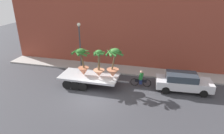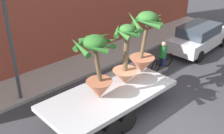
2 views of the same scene
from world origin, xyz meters
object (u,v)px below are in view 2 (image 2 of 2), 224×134
at_px(flatbed_trailer, 105,100).
at_px(potted_palm_front, 126,62).
at_px(parked_car, 199,37).
at_px(potted_palm_rear, 97,69).
at_px(cyclist, 163,57).
at_px(street_lamp, 8,27).
at_px(potted_palm_middle, 144,46).

distance_m(flatbed_trailer, potted_palm_front, 1.65).
bearing_deg(parked_car, potted_palm_rear, -173.10).
relative_size(potted_palm_rear, parked_car, 0.52).
distance_m(potted_palm_front, cyclist, 3.91).
bearing_deg(street_lamp, parked_car, -12.05).
distance_m(cyclist, parked_car, 3.54).
bearing_deg(street_lamp, flatbed_trailer, -60.06).
bearing_deg(potted_palm_front, flatbed_trailer, -176.43).
xyz_separation_m(potted_palm_rear, street_lamp, (-1.52, 3.21, 1.06)).
distance_m(potted_palm_middle, parked_car, 6.07).
height_order(potted_palm_middle, parked_car, potted_palm_middle).
bearing_deg(cyclist, flatbed_trailer, -168.71).
xyz_separation_m(potted_palm_rear, potted_palm_middle, (2.74, 0.28, 0.01)).
bearing_deg(potted_palm_rear, potted_palm_middle, 5.76).
relative_size(potted_palm_middle, parked_car, 0.56).
bearing_deg(flatbed_trailer, cyclist, 11.29).
distance_m(potted_palm_rear, potted_palm_front, 1.50).
relative_size(flatbed_trailer, parked_car, 1.32).
relative_size(potted_palm_rear, potted_palm_front, 1.01).
xyz_separation_m(potted_palm_middle, street_lamp, (-4.26, 2.93, 1.05)).
height_order(potted_palm_middle, street_lamp, street_lamp).
distance_m(flatbed_trailer, parked_car, 8.36).
bearing_deg(flatbed_trailer, street_lamp, 119.94).
relative_size(potted_palm_front, cyclist, 1.31).
bearing_deg(flatbed_trailer, potted_palm_middle, 6.32).
bearing_deg(parked_car, street_lamp, 167.95).
height_order(flatbed_trailer, street_lamp, street_lamp).
relative_size(parked_car, street_lamp, 0.97).
relative_size(potted_palm_rear, potted_palm_middle, 0.94).
xyz_separation_m(cyclist, parked_car, (3.54, 0.09, 0.16)).
xyz_separation_m(potted_palm_front, cyclist, (3.59, 0.88, -1.26)).
height_order(flatbed_trailer, potted_palm_middle, potted_palm_middle).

